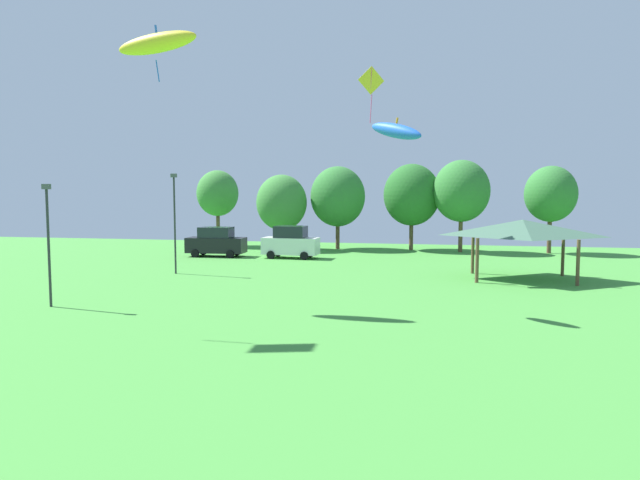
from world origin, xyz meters
name	(u,v)px	position (x,y,z in m)	size (l,w,h in m)	color
kite_flying_2	(157,43)	(-11.03, 27.08, 12.12)	(4.16, 1.17, 2.58)	yellow
kite_flying_4	(371,83)	(-2.14, 36.64, 11.73)	(1.51, 0.75, 3.34)	yellow
kite_flying_5	(396,131)	(-0.01, 27.24, 7.89)	(2.69, 2.20, 1.24)	blue
parked_car_leftmost	(216,242)	(-15.71, 45.71, 1.19)	(4.79, 2.17, 2.41)	black
parked_car_second_from_left	(291,242)	(-9.47, 45.77, 1.25)	(4.48, 2.17, 2.56)	silver
park_pavilion	(523,228)	(6.89, 37.89, 3.08)	(7.07, 4.97, 3.60)	brown
light_post_0	(48,237)	(-15.52, 24.95, 3.20)	(0.36, 0.20, 5.61)	#2D2D33
light_post_1	(175,218)	(-14.62, 35.97, 3.61)	(0.36, 0.20, 6.41)	#2D2D33
treeline_tree_0	(218,193)	(-18.93, 54.35, 5.10)	(4.02, 4.02, 7.34)	brown
treeline_tree_1	(282,203)	(-11.93, 52.19, 4.28)	(4.59, 4.59, 6.81)	brown
treeline_tree_2	(338,197)	(-7.03, 53.74, 4.82)	(5.01, 5.01, 7.59)	brown
treeline_tree_3	(412,195)	(-0.34, 54.15, 4.98)	(5.05, 5.05, 7.77)	brown
treeline_tree_4	(461,191)	(3.96, 53.17, 5.32)	(4.88, 4.88, 8.02)	brown
treeline_tree_5	(551,194)	(11.38, 53.60, 5.07)	(4.34, 4.34, 7.47)	brown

